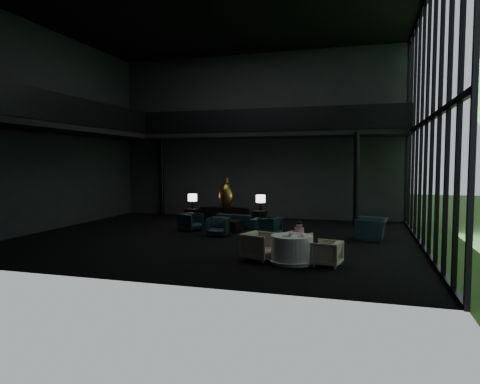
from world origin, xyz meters
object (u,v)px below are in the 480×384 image
(console, at_px, (226,215))
(side_table_left, at_px, (192,215))
(dining_table, at_px, (292,251))
(coffee_table, at_px, (228,226))
(lounge_armchair_west, at_px, (191,221))
(dining_chair_north, at_px, (297,243))
(table_lamp_right, at_px, (261,199))
(dining_chair_west, at_px, (260,244))
(sofa, at_px, (236,218))
(bronze_urn, at_px, (226,195))
(window_armchair, at_px, (372,224))
(table_lamp_left, at_px, (192,198))
(lounge_armchair_south, at_px, (218,226))
(dining_chair_east, at_px, (327,253))
(child, at_px, (299,231))
(side_table_right, at_px, (260,218))
(lounge_armchair_east, at_px, (270,225))

(console, height_order, side_table_left, console)
(dining_table, bearing_deg, coffee_table, 125.05)
(lounge_armchair_west, bearing_deg, side_table_left, 40.37)
(side_table_left, xyz_separation_m, dining_chair_north, (5.67, -5.64, 0.05))
(table_lamp_right, height_order, dining_chair_west, table_lamp_right)
(sofa, bearing_deg, lounge_armchair_west, 49.14)
(coffee_table, bearing_deg, side_table_left, 139.77)
(bronze_urn, height_order, dining_chair_north, bronze_urn)
(table_lamp_right, bearing_deg, window_armchair, -29.94)
(side_table_left, bearing_deg, table_lamp_left, 90.00)
(table_lamp_right, distance_m, lounge_armchair_south, 3.58)
(coffee_table, bearing_deg, dining_chair_east, -48.22)
(sofa, relative_size, coffee_table, 1.95)
(table_lamp_left, xyz_separation_m, table_lamp_right, (3.20, 0.05, 0.02))
(lounge_armchair_west, height_order, dining_table, lounge_armchair_west)
(side_table_left, xyz_separation_m, table_lamp_right, (3.20, 0.12, 0.80))
(side_table_left, height_order, sofa, sofa)
(coffee_table, distance_m, child, 5.10)
(lounge_armchair_south, distance_m, dining_table, 4.77)
(window_armchair, xyz_separation_m, dining_table, (-2.13, -4.19, -0.24))
(console, distance_m, dining_chair_west, 7.44)
(console, distance_m, side_table_left, 1.60)
(lounge_armchair_west, xyz_separation_m, window_armchair, (6.91, -0.18, 0.18))
(console, relative_size, coffee_table, 2.35)
(sofa, distance_m, coffee_table, 1.06)
(side_table_right, xyz_separation_m, table_lamp_right, (0.00, 0.12, 0.79))
(bronze_urn, distance_m, child, 7.30)
(sofa, distance_m, lounge_armchair_south, 2.30)
(dining_chair_east, xyz_separation_m, dining_chair_west, (-1.85, 0.13, 0.12))
(lounge_armchair_west, height_order, window_armchair, window_armchair)
(side_table_left, relative_size, lounge_armchair_east, 0.89)
(console, bearing_deg, table_lamp_left, -179.43)
(window_armchair, xyz_separation_m, child, (-2.06, -3.29, 0.18))
(dining_chair_east, bearing_deg, side_table_right, -141.58)
(lounge_armchair_south, xyz_separation_m, child, (3.37, -2.54, 0.36))
(dining_table, height_order, child, child)
(child, bearing_deg, coffee_table, -48.50)
(lounge_armchair_south, distance_m, dining_chair_west, 4.11)
(dining_chair_west, distance_m, child, 1.30)
(side_table_right, relative_size, coffee_table, 0.63)
(lounge_armchair_east, bearing_deg, dining_table, 36.48)
(coffee_table, xyz_separation_m, dining_chair_west, (2.38, -4.60, 0.25))
(console, height_order, lounge_armchair_south, lounge_armchair_south)
(table_lamp_left, bearing_deg, lounge_armchair_west, -69.34)
(side_table_right, relative_size, table_lamp_right, 0.89)
(console, height_order, side_table_right, console)
(side_table_left, relative_size, sofa, 0.32)
(dining_chair_north, xyz_separation_m, child, (0.09, -0.19, 0.39))
(table_lamp_right, height_order, dining_chair_north, table_lamp_right)
(table_lamp_right, distance_m, dining_chair_west, 6.96)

